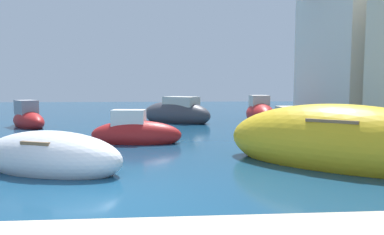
{
  "coord_description": "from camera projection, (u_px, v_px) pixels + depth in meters",
  "views": [
    {
      "loc": [
        1.16,
        -6.55,
        2.21
      ],
      "look_at": [
        2.34,
        9.4,
        0.75
      ],
      "focal_mm": 33.73,
      "sensor_mm": 36.0,
      "label": 1
    }
  ],
  "objects": [
    {
      "name": "waterfront_building_annex",
      "position": [
        372.0,
        35.0,
        20.66
      ],
      "size": [
        6.71,
        7.91,
        8.93
      ],
      "color": "silver",
      "rests_on": "quay_promenade"
    },
    {
      "name": "ground",
      "position": [
        103.0,
        205.0,
        6.63
      ],
      "size": [
        80.0,
        80.0,
        0.0
      ],
      "primitive_type": "plane",
      "color": "navy"
    },
    {
      "name": "moored_boat_2",
      "position": [
        176.0,
        113.0,
        21.3
      ],
      "size": [
        4.77,
        4.26,
        1.87
      ],
      "rotation": [
        0.0,
        0.0,
        2.48
      ],
      "color": "#3F3F47",
      "rests_on": "ground"
    },
    {
      "name": "moored_boat_3",
      "position": [
        339.0,
        144.0,
        9.84
      ],
      "size": [
        6.49,
        5.91,
        2.18
      ],
      "rotation": [
        0.0,
        0.0,
        5.6
      ],
      "color": "gold",
      "rests_on": "ground"
    },
    {
      "name": "quay_promenade",
      "position": [
        340.0,
        193.0,
        6.55
      ],
      "size": [
        44.0,
        32.0,
        0.5
      ],
      "color": "beige",
      "rests_on": "ground"
    },
    {
      "name": "moored_boat_7",
      "position": [
        136.0,
        133.0,
        13.68
      ],
      "size": [
        3.56,
        1.59,
        1.51
      ],
      "rotation": [
        0.0,
        0.0,
        6.17
      ],
      "color": "#B21E1E",
      "rests_on": "ground"
    },
    {
      "name": "moored_boat_6",
      "position": [
        260.0,
        113.0,
        22.04
      ],
      "size": [
        1.67,
        3.84,
        1.87
      ],
      "rotation": [
        0.0,
        0.0,
        4.68
      ],
      "color": "#B21E1E",
      "rests_on": "ground"
    },
    {
      "name": "moored_boat_4",
      "position": [
        51.0,
        157.0,
        9.1
      ],
      "size": [
        4.23,
        2.82,
        1.36
      ],
      "rotation": [
        0.0,
        0.0,
        5.92
      ],
      "color": "white",
      "rests_on": "ground"
    },
    {
      "name": "moored_boat_1",
      "position": [
        28.0,
        119.0,
        18.91
      ],
      "size": [
        3.02,
        3.47,
        1.63
      ],
      "rotation": [
        0.0,
        0.0,
        5.35
      ],
      "color": "#B21E1E",
      "rests_on": "ground"
    }
  ]
}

